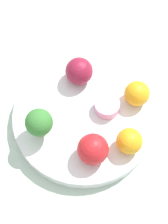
# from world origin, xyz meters

# --- Properties ---
(ground_plane) EXTENTS (6.00, 6.00, 0.00)m
(ground_plane) POSITION_xyz_m (0.00, 0.00, 0.00)
(ground_plane) COLOR gray
(table_surface) EXTENTS (1.20, 1.20, 0.02)m
(table_surface) POSITION_xyz_m (0.00, 0.00, 0.01)
(table_surface) COLOR #B2C6B2
(table_surface) RESTS_ON ground_plane
(bowl) EXTENTS (0.26, 0.26, 0.03)m
(bowl) POSITION_xyz_m (0.00, 0.00, 0.03)
(bowl) COLOR white
(bowl) RESTS_ON table_surface
(broccoli) EXTENTS (0.05, 0.05, 0.07)m
(broccoli) POSITION_xyz_m (0.07, -0.04, 0.09)
(broccoli) COLOR #8CB76B
(broccoli) RESTS_ON bowl
(apple_red) EXTENTS (0.05, 0.05, 0.05)m
(apple_red) POSITION_xyz_m (0.06, 0.05, 0.07)
(apple_red) COLOR red
(apple_red) RESTS_ON bowl
(apple_green) EXTENTS (0.05, 0.05, 0.05)m
(apple_green) POSITION_xyz_m (-0.06, -0.05, 0.07)
(apple_green) COLOR maroon
(apple_green) RESTS_ON bowl
(orange_front) EXTENTS (0.05, 0.05, 0.05)m
(orange_front) POSITION_xyz_m (0.01, 0.10, 0.07)
(orange_front) COLOR orange
(orange_front) RESTS_ON bowl
(orange_back) EXTENTS (0.05, 0.05, 0.05)m
(orange_back) POSITION_xyz_m (-0.08, 0.06, 0.07)
(orange_back) COLOR orange
(orange_back) RESTS_ON bowl
(small_cup) EXTENTS (0.05, 0.05, 0.02)m
(small_cup) POSITION_xyz_m (-0.03, 0.03, 0.06)
(small_cup) COLOR #EA9EC6
(small_cup) RESTS_ON bowl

